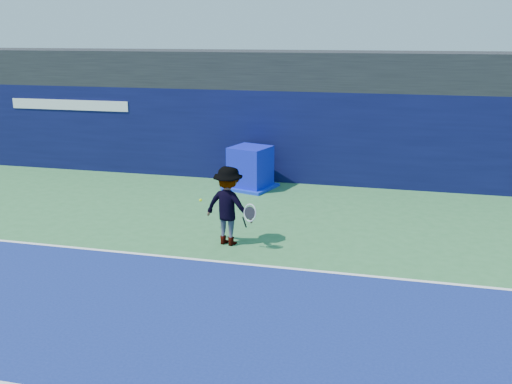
# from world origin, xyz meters

# --- Properties ---
(ground) EXTENTS (80.00, 80.00, 0.00)m
(ground) POSITION_xyz_m (0.00, 0.00, 0.00)
(ground) COLOR #32703D
(ground) RESTS_ON ground
(baseline) EXTENTS (24.00, 0.10, 0.01)m
(baseline) POSITION_xyz_m (0.00, 3.00, 0.01)
(baseline) COLOR white
(baseline) RESTS_ON ground
(stadium_band) EXTENTS (36.00, 3.00, 1.20)m
(stadium_band) POSITION_xyz_m (0.00, 11.50, 3.60)
(stadium_band) COLOR black
(stadium_band) RESTS_ON back_wall_assembly
(back_wall_assembly) EXTENTS (36.00, 1.03, 3.00)m
(back_wall_assembly) POSITION_xyz_m (-0.00, 10.50, 1.50)
(back_wall_assembly) COLOR #090C35
(back_wall_assembly) RESTS_ON ground
(equipment_cart) EXTENTS (1.73, 1.73, 1.34)m
(equipment_cart) POSITION_xyz_m (-0.19, 9.10, 0.61)
(equipment_cart) COLOR #0D13B9
(equipment_cart) RESTS_ON ground
(tennis_player) EXTENTS (1.43, 0.96, 1.86)m
(tennis_player) POSITION_xyz_m (0.56, 4.13, 0.93)
(tennis_player) COLOR silver
(tennis_player) RESTS_ON ground
(tennis_ball) EXTENTS (0.08, 0.08, 0.08)m
(tennis_ball) POSITION_xyz_m (-0.40, 4.92, 0.78)
(tennis_ball) COLOR #B1D017
(tennis_ball) RESTS_ON ground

